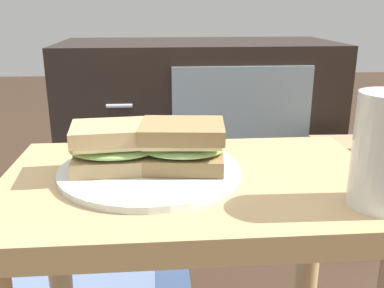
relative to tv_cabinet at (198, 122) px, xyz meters
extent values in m
cube|color=tan|center=(-0.10, -0.95, 0.15)|extent=(0.56, 0.36, 0.04)
cylinder|color=tan|center=(-0.34, -0.80, -0.08)|extent=(0.04, 0.04, 0.43)
cylinder|color=tan|center=(0.15, -0.80, -0.08)|extent=(0.04, 0.04, 0.43)
cube|color=black|center=(0.00, 0.00, 0.00)|extent=(0.96, 0.44, 0.58)
cube|color=#8C9EA8|center=(0.12, -0.22, 0.01)|extent=(0.44, 0.01, 0.44)
cylinder|color=silver|center=(-0.27, -0.23, 0.12)|extent=(0.08, 0.01, 0.01)
cylinder|color=silver|center=(-0.27, -0.23, -0.10)|extent=(0.08, 0.01, 0.01)
cylinder|color=silver|center=(-0.16, -0.93, 0.17)|extent=(0.27, 0.27, 0.01)
cube|color=tan|center=(-0.21, -0.93, 0.19)|extent=(0.13, 0.09, 0.02)
ellipsoid|color=#8CB260|center=(-0.21, -0.93, 0.21)|extent=(0.14, 0.10, 0.02)
cube|color=beige|center=(-0.21, -0.93, 0.22)|extent=(0.12, 0.09, 0.01)
cube|color=tan|center=(-0.21, -0.93, 0.23)|extent=(0.13, 0.10, 0.02)
cube|color=#9E7A4C|center=(-0.11, -0.93, 0.19)|extent=(0.13, 0.11, 0.02)
ellipsoid|color=#8CB260|center=(-0.11, -0.93, 0.21)|extent=(0.14, 0.12, 0.02)
cube|color=beige|center=(-0.11, -0.93, 0.22)|extent=(0.12, 0.10, 0.01)
cube|color=#9E7A4C|center=(-0.11, -0.93, 0.24)|extent=(0.13, 0.11, 0.02)
cube|color=tan|center=(0.40, -0.40, -0.14)|extent=(0.21, 0.17, 0.31)
cube|color=tan|center=(0.40, -0.40, 0.03)|extent=(0.20, 0.15, 0.02)
camera|label=1|loc=(-0.15, -1.53, 0.41)|focal=40.06mm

